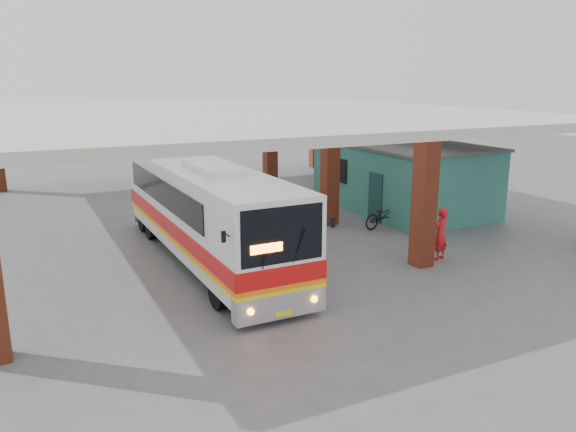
# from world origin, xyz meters

# --- Properties ---
(ground) EXTENTS (90.00, 90.00, 0.00)m
(ground) POSITION_xyz_m (0.00, 0.00, 0.00)
(ground) COLOR #515154
(ground) RESTS_ON ground
(brick_columns) EXTENTS (20.10, 21.60, 4.35)m
(brick_columns) POSITION_xyz_m (1.43, 5.00, 2.17)
(brick_columns) COLOR #933B20
(brick_columns) RESTS_ON ground
(canopy_roof) EXTENTS (21.00, 23.00, 0.30)m
(canopy_roof) POSITION_xyz_m (0.50, 6.50, 4.50)
(canopy_roof) COLOR beige
(canopy_roof) RESTS_ON brick_columns
(shop_building) EXTENTS (5.20, 8.20, 3.11)m
(shop_building) POSITION_xyz_m (7.49, 4.00, 1.56)
(shop_building) COLOR #28665B
(shop_building) RESTS_ON ground
(coach_bus) EXTENTS (2.61, 11.82, 3.43)m
(coach_bus) POSITION_xyz_m (-3.18, 0.60, 1.70)
(coach_bus) COLOR silver
(coach_bus) RESTS_ON ground
(motorcycle) EXTENTS (2.10, 1.04, 1.05)m
(motorcycle) POSITION_xyz_m (4.70, 1.50, 0.53)
(motorcycle) COLOR black
(motorcycle) RESTS_ON ground
(pedestrian) EXTENTS (0.76, 0.62, 1.80)m
(pedestrian) POSITION_xyz_m (3.95, -2.78, 0.90)
(pedestrian) COLOR red
(pedestrian) RESTS_ON ground
(red_chair) EXTENTS (0.53, 0.53, 0.81)m
(red_chair) POSITION_xyz_m (5.09, 7.57, 0.37)
(red_chair) COLOR red
(red_chair) RESTS_ON ground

